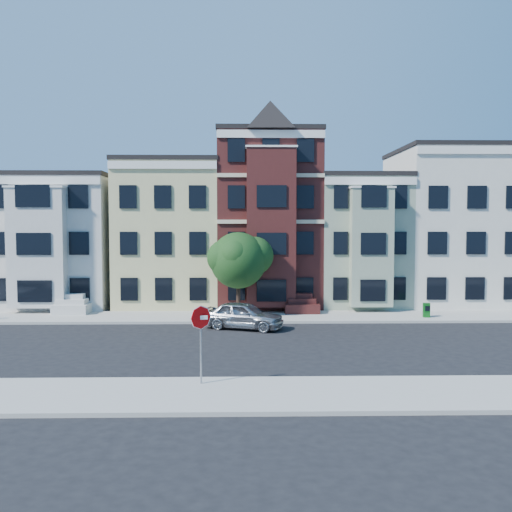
{
  "coord_description": "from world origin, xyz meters",
  "views": [
    {
      "loc": [
        -1.74,
        -27.14,
        5.96
      ],
      "look_at": [
        -1.12,
        2.52,
        4.2
      ],
      "focal_mm": 40.0,
      "sensor_mm": 36.0,
      "label": 1
    }
  ],
  "objects_px": {
    "parked_car": "(243,315)",
    "stop_sign": "(201,340)",
    "street_tree": "(238,264)",
    "newspaper_box": "(426,310)"
  },
  "relations": [
    {
      "from": "stop_sign",
      "to": "street_tree",
      "type": "bearing_deg",
      "value": 70.58
    },
    {
      "from": "parked_car",
      "to": "stop_sign",
      "type": "height_order",
      "value": "stop_sign"
    },
    {
      "from": "street_tree",
      "to": "stop_sign",
      "type": "height_order",
      "value": "street_tree"
    },
    {
      "from": "parked_car",
      "to": "newspaper_box",
      "type": "bearing_deg",
      "value": -56.23
    },
    {
      "from": "street_tree",
      "to": "parked_car",
      "type": "distance_m",
      "value": 4.48
    },
    {
      "from": "parked_car",
      "to": "newspaper_box",
      "type": "relative_size",
      "value": 5.2
    },
    {
      "from": "parked_car",
      "to": "stop_sign",
      "type": "relative_size",
      "value": 1.41
    },
    {
      "from": "parked_car",
      "to": "stop_sign",
      "type": "xyz_separation_m",
      "value": [
        -1.5,
        -11.29,
        0.98
      ]
    },
    {
      "from": "street_tree",
      "to": "stop_sign",
      "type": "distance_m",
      "value": 15.06
    },
    {
      "from": "street_tree",
      "to": "newspaper_box",
      "type": "bearing_deg",
      "value": -4.06
    }
  ]
}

